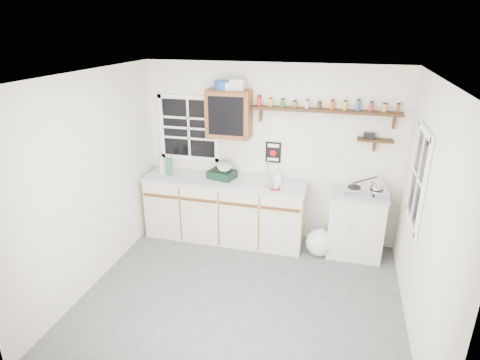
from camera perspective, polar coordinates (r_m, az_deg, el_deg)
name	(u,v)px	position (r m, az deg, el deg)	size (l,w,h in m)	color
room	(242,198)	(4.22, 0.24, -2.63)	(3.64, 3.24, 2.54)	#4D4D4F
main_cabinet	(225,209)	(5.83, -2.18, -4.11)	(2.31, 0.63, 0.92)	#BAB39B
right_cabinet	(356,223)	(5.65, 16.12, -5.90)	(0.73, 0.57, 0.91)	silver
sink	(262,182)	(5.52, 3.11, -0.28)	(0.52, 0.44, 0.29)	silver
upper_cabinet	(229,114)	(5.51, -1.59, 9.40)	(0.60, 0.32, 0.65)	brown
upper_cabinet_clutter	(228,85)	(5.45, -1.67, 13.37)	(0.41, 0.24, 0.14)	#173F9A
spice_shelf	(326,110)	(5.35, 12.08, 9.76)	(1.91, 0.18, 0.35)	black
secondary_shelf	(373,139)	(5.45, 18.42, 5.50)	(0.45, 0.16, 0.24)	black
warning_sign	(273,152)	(5.65, 4.74, 3.94)	(0.22, 0.02, 0.30)	black
window_back	(189,128)	(5.91, -7.29, 7.32)	(0.93, 0.03, 0.98)	black
window_right	(419,178)	(4.62, 24.07, 0.29)	(0.03, 0.78, 1.08)	black
water_bottles	(166,166)	(5.90, -10.47, 2.02)	(0.21, 0.11, 0.30)	silver
dish_rack	(223,172)	(5.66, -2.46, 1.10)	(0.42, 0.35, 0.27)	black
soap_bottle	(278,176)	(5.53, 5.39, 0.54)	(0.08, 0.08, 0.18)	white
rag	(275,189)	(5.31, 5.01, -1.26)	(0.12, 0.10, 0.02)	maroon
hotplate	(365,191)	(5.44, 17.37, -1.45)	(0.58, 0.35, 0.08)	silver
saucepan	(377,186)	(5.42, 18.84, -0.77)	(0.38, 0.18, 0.16)	silver
trash_bag	(319,242)	(5.61, 11.24, -8.70)	(0.39, 0.36, 0.45)	silver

